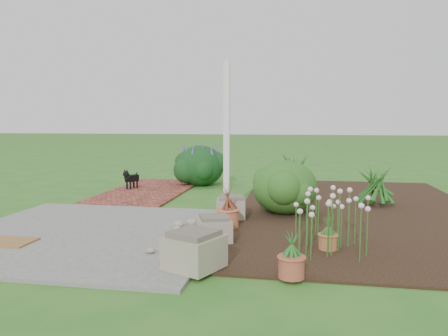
% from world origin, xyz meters
% --- Properties ---
extents(ground, '(80.00, 80.00, 0.00)m').
position_xyz_m(ground, '(0.00, 0.00, 0.00)').
color(ground, '#286720').
rests_on(ground, ground).
extents(concrete_patio, '(3.50, 3.50, 0.04)m').
position_xyz_m(concrete_patio, '(-1.25, -1.75, 0.02)').
color(concrete_patio, '#5E5E5B').
rests_on(concrete_patio, ground).
extents(brick_path, '(1.60, 3.50, 0.04)m').
position_xyz_m(brick_path, '(-1.70, 1.75, 0.02)').
color(brick_path, maroon).
rests_on(brick_path, ground).
extents(garden_bed, '(4.00, 7.00, 0.03)m').
position_xyz_m(garden_bed, '(2.50, 0.50, 0.01)').
color(garden_bed, black).
rests_on(garden_bed, ground).
extents(veranda_post, '(0.10, 0.10, 2.50)m').
position_xyz_m(veranda_post, '(0.30, 0.10, 1.25)').
color(veranda_post, white).
rests_on(veranda_post, ground).
extents(stone_trough_near, '(0.66, 0.66, 0.33)m').
position_xyz_m(stone_trough_near, '(0.48, -2.90, 0.20)').
color(stone_trough_near, gray).
rests_on(stone_trough_near, concrete_patio).
extents(stone_trough_mid, '(0.52, 0.52, 0.27)m').
position_xyz_m(stone_trough_mid, '(0.48, -1.87, 0.17)').
color(stone_trough_mid, gray).
rests_on(stone_trough_mid, concrete_patio).
extents(stone_trough_far, '(0.49, 0.49, 0.29)m').
position_xyz_m(stone_trough_far, '(0.48, -0.54, 0.18)').
color(stone_trough_far, gray).
rests_on(stone_trough_far, concrete_patio).
extents(coir_doormat, '(0.68, 0.44, 0.02)m').
position_xyz_m(coir_doormat, '(-2.03, -2.40, 0.05)').
color(coir_doormat, brown).
rests_on(coir_doormat, concrete_patio).
extents(black_dog, '(0.24, 0.46, 0.41)m').
position_xyz_m(black_dog, '(-2.13, 1.86, 0.28)').
color(black_dog, black).
rests_on(black_dog, brick_path).
extents(cream_ceramic_urn, '(0.33, 0.33, 0.34)m').
position_xyz_m(cream_ceramic_urn, '(-1.12, 2.90, 0.21)').
color(cream_ceramic_urn, beige).
rests_on(cream_ceramic_urn, brick_path).
extents(evergreen_shrub, '(1.38, 1.38, 0.89)m').
position_xyz_m(evergreen_shrub, '(1.28, -0.00, 0.47)').
color(evergreen_shrub, '#14411D').
rests_on(evergreen_shrub, garden_bed).
extents(agapanthus_clump_back, '(1.14, 1.14, 0.83)m').
position_xyz_m(agapanthus_clump_back, '(2.83, 0.91, 0.45)').
color(agapanthus_clump_back, '#134216').
rests_on(agapanthus_clump_back, garden_bed).
extents(agapanthus_clump_front, '(1.37, 1.37, 0.91)m').
position_xyz_m(agapanthus_clump_front, '(1.40, 2.79, 0.49)').
color(agapanthus_clump_front, '#123E14').
rests_on(agapanthus_clump_front, garden_bed).
extents(pink_flower_patch, '(1.26, 1.26, 0.72)m').
position_xyz_m(pink_flower_patch, '(1.87, -1.95, 0.39)').
color(pink_flower_patch, '#113D0F').
rests_on(pink_flower_patch, garden_bed).
extents(terracotta_pot_bronze, '(0.35, 0.35, 0.25)m').
position_xyz_m(terracotta_pot_bronze, '(0.52, -1.10, 0.15)').
color(terracotta_pot_bronze, '#B2603C').
rests_on(terracotta_pot_bronze, garden_bed).
extents(terracotta_pot_small_left, '(0.23, 0.23, 0.18)m').
position_xyz_m(terracotta_pot_small_left, '(1.86, -1.96, 0.12)').
color(terracotta_pot_small_left, '#A56038').
rests_on(terracotta_pot_small_left, garden_bed).
extents(terracotta_pot_small_right, '(0.28, 0.28, 0.21)m').
position_xyz_m(terracotta_pot_small_right, '(1.46, -2.98, 0.14)').
color(terracotta_pot_small_right, '#9E4B35').
rests_on(terracotta_pot_small_right, garden_bed).
extents(purple_flowering_bush, '(1.39, 1.39, 0.97)m').
position_xyz_m(purple_flowering_bush, '(-0.83, 2.92, 0.49)').
color(purple_flowering_bush, black).
rests_on(purple_flowering_bush, ground).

